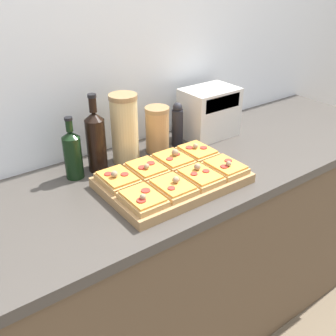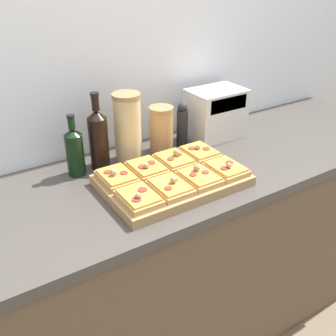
% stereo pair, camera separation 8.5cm
% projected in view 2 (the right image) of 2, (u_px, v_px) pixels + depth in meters
% --- Properties ---
extents(wall_back, '(6.00, 0.06, 2.50)m').
position_uv_depth(wall_back, '(103.00, 75.00, 1.62)').
color(wall_back, silver).
rests_on(wall_back, ground_plane).
extents(kitchen_counter, '(2.63, 0.67, 0.93)m').
position_uv_depth(kitchen_counter, '(151.00, 270.00, 1.72)').
color(kitchen_counter, brown).
rests_on(kitchen_counter, ground_plane).
extents(cutting_board, '(0.51, 0.34, 0.04)m').
position_uv_depth(cutting_board, '(172.00, 180.00, 1.45)').
color(cutting_board, '#A37A4C').
rests_on(cutting_board, kitchen_counter).
extents(pizza_slice_back_left, '(0.11, 0.15, 0.05)m').
position_uv_depth(pizza_slice_back_left, '(117.00, 177.00, 1.41)').
color(pizza_slice_back_left, tan).
rests_on(pizza_slice_back_left, cutting_board).
extents(pizza_slice_back_midleft, '(0.11, 0.15, 0.05)m').
position_uv_depth(pizza_slice_back_midleft, '(147.00, 168.00, 1.47)').
color(pizza_slice_back_midleft, tan).
rests_on(pizza_slice_back_midleft, cutting_board).
extents(pizza_slice_back_midright, '(0.11, 0.15, 0.06)m').
position_uv_depth(pizza_slice_back_midright, '(174.00, 160.00, 1.53)').
color(pizza_slice_back_midright, tan).
rests_on(pizza_slice_back_midright, cutting_board).
extents(pizza_slice_back_right, '(0.11, 0.15, 0.05)m').
position_uv_depth(pizza_slice_back_right, '(200.00, 152.00, 1.59)').
color(pizza_slice_back_right, tan).
rests_on(pizza_slice_back_right, cutting_board).
extents(pizza_slice_front_left, '(0.11, 0.15, 0.05)m').
position_uv_depth(pizza_slice_front_left, '(139.00, 198.00, 1.29)').
color(pizza_slice_front_left, tan).
rests_on(pizza_slice_front_left, cutting_board).
extents(pizza_slice_front_midleft, '(0.11, 0.15, 0.05)m').
position_uv_depth(pizza_slice_front_midleft, '(170.00, 187.00, 1.35)').
color(pizza_slice_front_midleft, tan).
rests_on(pizza_slice_front_midleft, cutting_board).
extents(pizza_slice_front_midright, '(0.11, 0.15, 0.05)m').
position_uv_depth(pizza_slice_front_midright, '(199.00, 177.00, 1.41)').
color(pizza_slice_front_midright, tan).
rests_on(pizza_slice_front_midright, cutting_board).
extents(pizza_slice_front_right, '(0.11, 0.15, 0.05)m').
position_uv_depth(pizza_slice_front_right, '(226.00, 169.00, 1.46)').
color(pizza_slice_front_right, tan).
rests_on(pizza_slice_front_right, cutting_board).
extents(olive_oil_bottle, '(0.07, 0.07, 0.24)m').
position_uv_depth(olive_oil_bottle, '(75.00, 151.00, 1.48)').
color(olive_oil_bottle, black).
rests_on(olive_oil_bottle, kitchen_counter).
extents(wine_bottle, '(0.08, 0.08, 0.31)m').
position_uv_depth(wine_bottle, '(98.00, 138.00, 1.52)').
color(wine_bottle, black).
rests_on(wine_bottle, kitchen_counter).
extents(grain_jar_tall, '(0.11, 0.11, 0.28)m').
position_uv_depth(grain_jar_tall, '(128.00, 128.00, 1.57)').
color(grain_jar_tall, tan).
rests_on(grain_jar_tall, kitchen_counter).
extents(grain_jar_short, '(0.10, 0.10, 0.20)m').
position_uv_depth(grain_jar_short, '(161.00, 129.00, 1.67)').
color(grain_jar_short, '#AD7F4C').
rests_on(grain_jar_short, kitchen_counter).
extents(pepper_mill, '(0.05, 0.05, 0.20)m').
position_uv_depth(pepper_mill, '(182.00, 125.00, 1.72)').
color(pepper_mill, black).
rests_on(pepper_mill, kitchen_counter).
extents(toaster_oven, '(0.27, 0.18, 0.23)m').
position_uv_depth(toaster_oven, '(216.00, 113.00, 1.80)').
color(toaster_oven, beige).
rests_on(toaster_oven, kitchen_counter).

